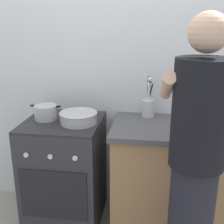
% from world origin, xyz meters
% --- Properties ---
extents(back_wall, '(3.20, 0.10, 2.50)m').
position_xyz_m(back_wall, '(0.20, 0.50, 1.25)').
color(back_wall, silver).
rests_on(back_wall, ground).
extents(countertop, '(1.00, 0.60, 0.90)m').
position_xyz_m(countertop, '(0.55, 0.15, 0.45)').
color(countertop, '#99724C').
rests_on(countertop, ground).
extents(stove_range, '(0.60, 0.62, 0.90)m').
position_xyz_m(stove_range, '(-0.35, 0.15, 0.45)').
color(stove_range, '#2D2D33').
rests_on(stove_range, ground).
extents(pot, '(0.25, 0.18, 0.12)m').
position_xyz_m(pot, '(-0.49, 0.17, 0.96)').
color(pot, '#B2B2B7').
rests_on(pot, stove_range).
extents(mixing_bowl, '(0.29, 0.29, 0.09)m').
position_xyz_m(mixing_bowl, '(-0.21, 0.12, 0.95)').
color(mixing_bowl, '#B7B7BC').
rests_on(mixing_bowl, stove_range).
extents(utensil_crock, '(0.10, 0.10, 0.34)m').
position_xyz_m(utensil_crock, '(0.32, 0.36, 1.00)').
color(utensil_crock, silver).
rests_on(utensil_crock, countertop).
extents(spice_bottle, '(0.04, 0.04, 0.10)m').
position_xyz_m(spice_bottle, '(0.55, 0.11, 0.95)').
color(spice_bottle, silver).
rests_on(spice_bottle, countertop).
extents(oil_bottle, '(0.06, 0.06, 0.24)m').
position_xyz_m(oil_bottle, '(0.77, 0.12, 1.00)').
color(oil_bottle, gold).
rests_on(oil_bottle, countertop).
extents(person, '(0.41, 0.50, 1.70)m').
position_xyz_m(person, '(0.60, -0.44, 0.86)').
color(person, black).
rests_on(person, ground).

